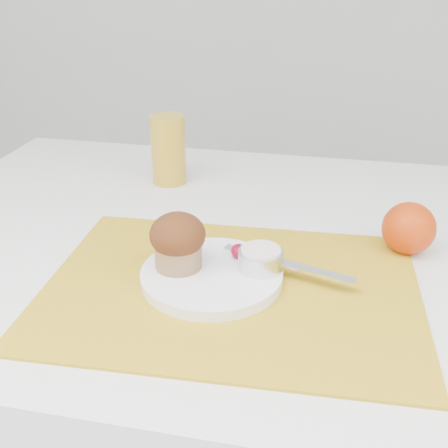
% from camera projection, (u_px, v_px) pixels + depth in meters
% --- Properties ---
extents(table, '(1.20, 0.80, 0.75)m').
position_uv_depth(table, '(256.00, 419.00, 1.03)').
color(table, white).
rests_on(table, ground).
extents(placemat, '(0.50, 0.38, 0.00)m').
position_uv_depth(placemat, '(231.00, 288.00, 0.74)').
color(placemat, gold).
rests_on(placemat, table).
extents(plate, '(0.20, 0.20, 0.02)m').
position_uv_depth(plate, '(212.00, 275.00, 0.75)').
color(plate, white).
rests_on(plate, placemat).
extents(ramekin, '(0.07, 0.07, 0.03)m').
position_uv_depth(ramekin, '(261.00, 260.00, 0.75)').
color(ramekin, silver).
rests_on(ramekin, plate).
extents(cream, '(0.06, 0.06, 0.01)m').
position_uv_depth(cream, '(261.00, 251.00, 0.74)').
color(cream, white).
rests_on(cream, ramekin).
extents(raspberry_near, '(0.02, 0.02, 0.02)m').
position_uv_depth(raspberry_near, '(238.00, 252.00, 0.77)').
color(raspberry_near, '#630217').
rests_on(raspberry_near, plate).
extents(raspberry_far, '(0.02, 0.02, 0.02)m').
position_uv_depth(raspberry_far, '(239.00, 251.00, 0.78)').
color(raspberry_far, '#540214').
rests_on(raspberry_far, plate).
extents(butter_knife, '(0.19, 0.07, 0.00)m').
position_uv_depth(butter_knife, '(287.00, 264.00, 0.76)').
color(butter_knife, white).
rests_on(butter_knife, plate).
extents(orange, '(0.08, 0.08, 0.08)m').
position_uv_depth(orange, '(409.00, 228.00, 0.82)').
color(orange, '#C23806').
rests_on(orange, table).
extents(juice_glass, '(0.08, 0.08, 0.13)m').
position_uv_depth(juice_glass, '(168.00, 150.00, 1.05)').
color(juice_glass, gold).
rests_on(juice_glass, table).
extents(muffin, '(0.08, 0.08, 0.08)m').
position_uv_depth(muffin, '(178.00, 241.00, 0.74)').
color(muffin, '#A1774D').
rests_on(muffin, plate).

